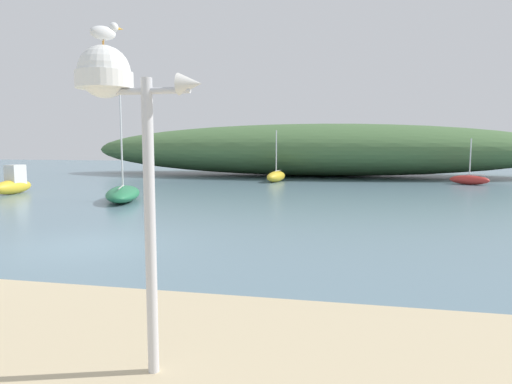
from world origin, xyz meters
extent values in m
plane|color=slate|center=(0.00, 0.00, 0.00)|extent=(120.00, 120.00, 0.00)
ellipsoid|color=#476B3D|center=(4.01, 28.88, 2.26)|extent=(40.86, 11.94, 4.52)
cylinder|color=silver|center=(4.67, -6.08, 1.80)|extent=(0.12, 0.12, 3.19)
cylinder|color=silver|center=(4.67, -6.08, 3.26)|extent=(0.95, 0.07, 0.07)
cylinder|color=white|center=(4.20, -6.08, 3.38)|extent=(0.59, 0.59, 0.17)
sphere|color=white|center=(4.20, -6.08, 3.46)|extent=(0.55, 0.55, 0.55)
cone|color=silver|center=(5.14, -6.08, 3.32)|extent=(0.25, 0.23, 0.23)
cylinder|color=orange|center=(4.18, -6.07, 3.76)|extent=(0.01, 0.01, 0.05)
cylinder|color=orange|center=(4.21, -6.10, 3.76)|extent=(0.01, 0.01, 0.05)
ellipsoid|color=white|center=(4.20, -6.08, 3.86)|extent=(0.27, 0.27, 0.15)
ellipsoid|color=#9EA0A8|center=(4.20, -6.08, 3.88)|extent=(0.25, 0.24, 0.05)
sphere|color=white|center=(4.28, -6.01, 3.93)|extent=(0.10, 0.10, 0.10)
cone|color=gold|center=(4.33, -5.95, 3.93)|extent=(0.06, 0.06, 0.03)
ellipsoid|color=gold|center=(-11.24, 10.58, 0.39)|extent=(0.88, 2.71, 0.78)
cube|color=silver|center=(-11.23, 10.85, 1.05)|extent=(0.68, 0.96, 1.09)
ellipsoid|color=#B72D28|center=(14.98, 21.82, 0.32)|extent=(2.64, 1.91, 0.64)
cylinder|color=silver|center=(14.98, 21.82, 1.79)|extent=(0.08, 0.08, 2.68)
cylinder|color=silver|center=(15.32, 21.65, 0.70)|extent=(1.04, 0.58, 0.06)
ellipsoid|color=#287A4C|center=(-3.75, 8.95, 0.36)|extent=(3.04, 4.63, 0.71)
cylinder|color=silver|center=(-3.75, 8.95, 2.90)|extent=(0.08, 0.08, 4.81)
cylinder|color=silver|center=(-3.50, 8.34, 0.75)|extent=(0.80, 1.85, 0.06)
ellipsoid|color=gold|center=(1.74, 21.46, 0.39)|extent=(1.46, 3.25, 0.78)
cylinder|color=silver|center=(1.74, 21.46, 2.14)|extent=(0.08, 0.08, 3.20)
cylinder|color=silver|center=(1.81, 21.93, 0.79)|extent=(0.29, 1.40, 0.06)
camera|label=1|loc=(6.71, -10.42, 2.70)|focal=31.00mm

